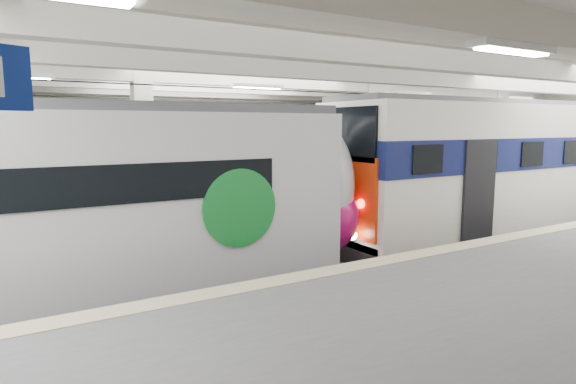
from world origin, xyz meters
TOP-DOWN VIEW (x-y plane):
  - station_hall at (0.00, -1.74)m, footprint 36.00×24.00m
  - modern_emu at (-4.35, -0.00)m, footprint 13.30×2.75m
  - older_rer at (8.70, 0.00)m, footprint 14.21×3.14m
  - far_train at (-5.50, 5.50)m, footprint 13.62×3.01m

SIDE VIEW (x-z plane):
  - modern_emu at x=-4.35m, z-range -0.03..4.28m
  - far_train at x=-5.50m, z-range 0.07..4.42m
  - older_rer at x=8.70m, z-range 0.11..4.77m
  - station_hall at x=0.00m, z-range 0.37..6.12m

